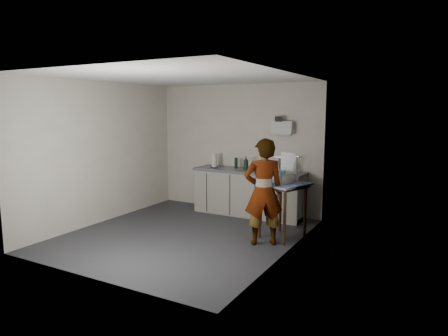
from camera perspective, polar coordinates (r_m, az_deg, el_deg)
The scene contains 15 objects.
ground at distance 6.84m, azimuth -5.79°, elevation -9.47°, with size 4.00×4.00×0.00m, color #2B2B31.
wall_back at distance 8.26m, azimuth 1.94°, elevation 2.88°, with size 3.60×0.02×2.60m, color beige.
wall_right at distance 5.74m, azimuth 8.91°, elevation 0.34°, with size 0.02×4.00×2.60m, color beige.
wall_left at distance 7.72m, azimuth -16.95°, elevation 2.13°, with size 0.02×4.00×2.60m, color beige.
ceiling at distance 6.53m, azimuth -6.13°, elevation 12.75°, with size 3.60×4.00×0.01m, color white.
kitchen_counter at distance 7.96m, azimuth 3.53°, elevation -3.70°, with size 2.24×0.62×0.91m.
wall_shelf at distance 7.76m, azimuth 8.34°, elevation 5.75°, with size 0.42×0.18×0.37m.
side_table at distance 6.53m, azimuth 8.39°, elevation -3.11°, with size 0.90×0.90×0.92m.
standing_man at distance 6.18m, azimuth 5.66°, elevation -3.44°, with size 0.61×0.40×1.66m, color #B2A593.
soap_bottle at distance 7.81m, azimuth 3.14°, elevation 0.71°, with size 0.11×0.11×0.28m, color black.
soda_can at distance 7.88m, azimuth 4.05°, elevation 0.16°, with size 0.06×0.06×0.12m, color red.
dark_bottle at distance 8.05m, azimuth 1.74°, elevation 0.72°, with size 0.06×0.06×0.22m, color black.
paper_towel at distance 8.15m, azimuth -1.40°, elevation 0.97°, with size 0.16×0.16×0.28m.
dish_rack at distance 7.62m, azimuth 8.77°, elevation -0.10°, with size 0.45×0.33×0.31m.
bakery_box at distance 6.57m, azimuth 8.27°, elevation -1.06°, with size 0.44×0.45×0.47m.
Camera 1 is at (3.72, -5.35, 2.09)m, focal length 32.00 mm.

